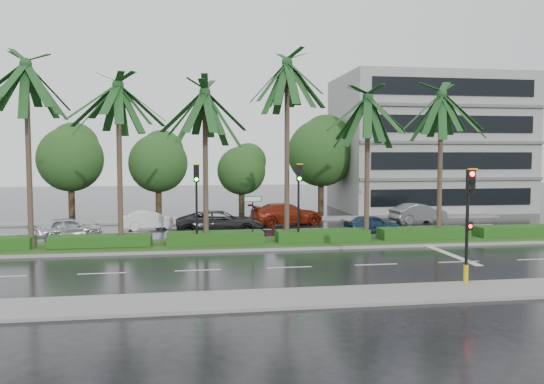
{
  "coord_description": "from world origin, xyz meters",
  "views": [
    {
      "loc": [
        -4.25,
        -27.77,
        4.97
      ],
      "look_at": [
        0.21,
        1.5,
        2.9
      ],
      "focal_mm": 35.0,
      "sensor_mm": 36.0,
      "label": 1
    }
  ],
  "objects": [
    {
      "name": "car_grey",
      "position": [
        12.28,
        9.01,
        0.7
      ],
      "size": [
        2.33,
        4.46,
        1.4
      ],
      "primitive_type": "imported",
      "rotation": [
        0.0,
        0.0,
        1.78
      ],
      "color": "#545759",
      "rests_on": "ground"
    },
    {
      "name": "palm_row",
      "position": [
        -1.25,
        1.02,
        8.21
      ],
      "size": [
        26.3,
        4.2,
        10.7
      ],
      "color": "#3B2F22",
      "rests_on": "median"
    },
    {
      "name": "signal_median_left",
      "position": [
        -4.0,
        0.3,
        3.0
      ],
      "size": [
        0.34,
        0.42,
        4.36
      ],
      "color": "black",
      "rests_on": "median"
    },
    {
      "name": "car_red",
      "position": [
        2.46,
        9.26,
        0.77
      ],
      "size": [
        3.16,
        5.63,
        1.54
      ],
      "primitive_type": "imported",
      "rotation": [
        0.0,
        0.0,
        1.77
      ],
      "color": "maroon",
      "rests_on": "ground"
    },
    {
      "name": "signal_median_right",
      "position": [
        1.5,
        0.3,
        3.0
      ],
      "size": [
        0.34,
        0.42,
        4.36
      ],
      "color": "black",
      "rests_on": "median"
    },
    {
      "name": "car_blue",
      "position": [
        6.96,
        4.0,
        0.61
      ],
      "size": [
        2.16,
        3.8,
        1.22
      ],
      "primitive_type": "imported",
      "rotation": [
        0.0,
        0.0,
        1.78
      ],
      "color": "navy",
      "rests_on": "ground"
    },
    {
      "name": "building",
      "position": [
        17.0,
        18.0,
        6.0
      ],
      "size": [
        16.0,
        10.0,
        12.0
      ],
      "primitive_type": "cube",
      "color": "gray",
      "rests_on": "ground"
    },
    {
      "name": "car_white",
      "position": [
        -7.0,
        8.31,
        0.63
      ],
      "size": [
        2.16,
        4.01,
        1.25
      ],
      "primitive_type": "imported",
      "rotation": [
        0.0,
        0.0,
        1.8
      ],
      "color": "silver",
      "rests_on": "ground"
    },
    {
      "name": "hedge",
      "position": [
        0.0,
        1.0,
        0.45
      ],
      "size": [
        35.2,
        1.4,
        0.6
      ],
      "color": "#1D4A15",
      "rests_on": "median"
    },
    {
      "name": "far_sidewalk",
      "position": [
        0.0,
        12.0,
        0.06
      ],
      "size": [
        40.0,
        2.0,
        0.12
      ],
      "primitive_type": "cube",
      "color": "gray",
      "rests_on": "ground"
    },
    {
      "name": "street_sign",
      "position": [
        -1.0,
        0.48,
        2.12
      ],
      "size": [
        0.95,
        0.09,
        2.6
      ],
      "color": "black",
      "rests_on": "median"
    },
    {
      "name": "bg_trees",
      "position": [
        -0.12,
        17.59,
        4.82
      ],
      "size": [
        32.97,
        5.89,
        8.51
      ],
      "color": "#322617",
      "rests_on": "ground"
    },
    {
      "name": "lane_markings",
      "position": [
        3.04,
        -0.43,
        0.01
      ],
      "size": [
        34.0,
        13.06,
        0.01
      ],
      "color": "silver",
      "rests_on": "ground"
    },
    {
      "name": "ground",
      "position": [
        0.0,
        0.0,
        0.0
      ],
      "size": [
        120.0,
        120.0,
        0.0
      ],
      "primitive_type": "plane",
      "color": "black",
      "rests_on": "ground"
    },
    {
      "name": "car_silver",
      "position": [
        -11.5,
        4.87,
        0.65
      ],
      "size": [
        2.91,
        4.09,
        1.29
      ],
      "primitive_type": "imported",
      "rotation": [
        0.0,
        0.0,
        1.98
      ],
      "color": "silver",
      "rests_on": "ground"
    },
    {
      "name": "signal_near",
      "position": [
        6.0,
        -9.39,
        2.5
      ],
      "size": [
        0.34,
        0.45,
        4.36
      ],
      "color": "black",
      "rests_on": "near_sidewalk"
    },
    {
      "name": "median",
      "position": [
        0.0,
        1.0,
        0.08
      ],
      "size": [
        36.0,
        4.0,
        0.15
      ],
      "color": "gray",
      "rests_on": "ground"
    },
    {
      "name": "near_sidewalk",
      "position": [
        0.0,
        -10.2,
        0.06
      ],
      "size": [
        40.0,
        2.4,
        0.12
      ],
      "primitive_type": "cube",
      "color": "gray",
      "rests_on": "ground"
    },
    {
      "name": "car_darkgrey",
      "position": [
        -2.5,
        5.0,
        0.76
      ],
      "size": [
        2.68,
        5.55,
        1.52
      ],
      "primitive_type": "imported",
      "rotation": [
        0.0,
        0.0,
        1.54
      ],
      "color": "black",
      "rests_on": "ground"
    }
  ]
}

